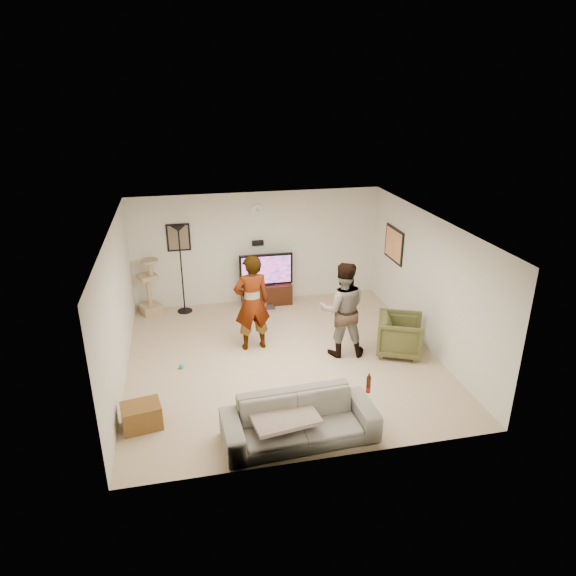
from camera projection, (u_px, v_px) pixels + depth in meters
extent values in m
cube|color=#CAB18C|center=(283.00, 358.00, 9.32)|extent=(5.50, 5.50, 0.02)
cube|color=silver|center=(282.00, 224.00, 8.37)|extent=(5.50, 5.50, 0.02)
cube|color=silver|center=(258.00, 248.00, 11.33)|extent=(5.50, 0.04, 2.50)
cube|color=silver|center=(326.00, 378.00, 6.35)|extent=(5.50, 0.04, 2.50)
cube|color=silver|center=(117.00, 308.00, 8.31)|extent=(0.04, 5.50, 2.50)
cube|color=silver|center=(428.00, 283.00, 9.38)|extent=(0.04, 5.50, 2.50)
cylinder|color=white|center=(257.00, 211.00, 10.99)|extent=(0.26, 0.04, 0.26)
cube|color=black|center=(258.00, 243.00, 11.23)|extent=(0.25, 0.10, 0.10)
cube|color=brown|center=(178.00, 238.00, 10.85)|extent=(0.42, 0.03, 0.52)
cube|color=#E59659|center=(394.00, 244.00, 10.73)|extent=(0.03, 0.78, 0.62)
cube|color=black|center=(266.00, 294.00, 11.52)|extent=(1.11, 0.45, 0.46)
cube|color=#BBBBC4|center=(266.00, 309.00, 11.22)|extent=(0.40, 0.30, 0.07)
cube|color=black|center=(266.00, 269.00, 11.30)|extent=(1.19, 0.08, 0.71)
cube|color=#DD4E5C|center=(266.00, 270.00, 11.26)|extent=(1.09, 0.01, 0.62)
cylinder|color=black|center=(182.00, 270.00, 10.83)|extent=(0.32, 0.32, 1.93)
cube|color=tan|center=(149.00, 287.00, 10.87)|extent=(0.53, 0.53, 1.25)
imported|color=#AAAAAA|center=(252.00, 303.00, 9.34)|extent=(0.71, 0.50, 1.84)
imported|color=#395B82|center=(342.00, 309.00, 9.14)|extent=(0.96, 0.80, 1.78)
imported|color=gray|center=(300.00, 420.00, 7.09)|extent=(2.19, 0.94, 0.63)
cube|color=tan|center=(283.00, 415.00, 7.01)|extent=(1.00, 0.83, 0.06)
cylinder|color=#381508|center=(368.00, 385.00, 7.12)|extent=(0.06, 0.06, 0.25)
imported|color=#494B26|center=(400.00, 335.00, 9.35)|extent=(1.05, 1.04, 0.73)
cube|color=brown|center=(142.00, 416.00, 7.39)|extent=(0.62, 0.51, 0.37)
sphere|color=#17ACA5|center=(181.00, 366.00, 8.95)|extent=(0.09, 0.09, 0.09)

